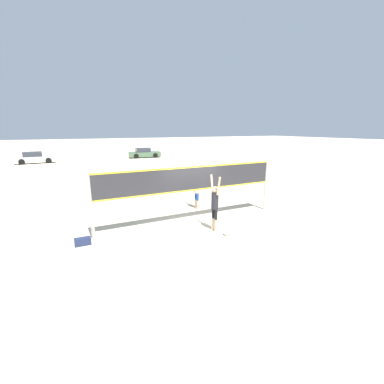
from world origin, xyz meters
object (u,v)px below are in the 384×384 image
(volleyball_net, at_px, (192,184))
(player_spiker, at_px, (215,202))
(player_blocker, at_px, (197,188))
(volleyball, at_px, (226,233))
(parked_car_mid, at_px, (35,158))
(gear_bag, at_px, (83,242))
(parked_car_near, at_px, (144,153))

(volleyball_net, distance_m, player_spiker, 1.43)
(player_blocker, xyz_separation_m, volleyball, (-0.53, -3.49, -0.96))
(player_spiker, height_order, volleyball, player_spiker)
(volleyball, bearing_deg, parked_car_mid, 107.12)
(player_blocker, xyz_separation_m, gear_bag, (-5.48, -1.99, -0.94))
(volleyball, bearing_deg, gear_bag, 163.14)
(player_blocker, distance_m, parked_car_near, 24.55)
(volleyball, height_order, gear_bag, gear_bag)
(parked_car_mid, bearing_deg, volleyball_net, -76.61)
(volleyball_net, xyz_separation_m, parked_car_near, (5.24, 25.78, -1.12))
(player_spiker, relative_size, volleyball, 10.50)
(volleyball, xyz_separation_m, parked_car_mid, (-8.44, 27.41, 0.48))
(parked_car_near, height_order, parked_car_mid, parked_car_mid)
(gear_bag, bearing_deg, player_spiker, -10.45)
(volleyball_net, relative_size, parked_car_mid, 1.88)
(player_spiker, distance_m, volleyball, 1.25)
(gear_bag, bearing_deg, parked_car_near, 69.72)
(player_blocker, bearing_deg, player_spiker, -13.42)
(player_spiker, bearing_deg, player_blocker, -13.42)
(volleyball_net, xyz_separation_m, player_spiker, (0.36, -1.27, -0.53))
(player_blocker, height_order, parked_car_near, player_blocker)
(volleyball_net, relative_size, gear_bag, 15.20)
(player_blocker, relative_size, parked_car_mid, 0.47)
(player_blocker, bearing_deg, parked_car_near, 170.18)
(volleyball_net, bearing_deg, player_blocker, 56.73)
(player_blocker, distance_m, parked_car_mid, 25.55)
(player_spiker, distance_m, player_blocker, 2.96)
(volleyball_net, xyz_separation_m, gear_bag, (-4.43, -0.39, -1.57))
(volleyball_net, height_order, player_spiker, volleyball_net)
(player_blocker, height_order, volleyball, player_blocker)
(volleyball, bearing_deg, player_blocker, 81.43)
(player_spiker, height_order, player_blocker, player_spiker)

